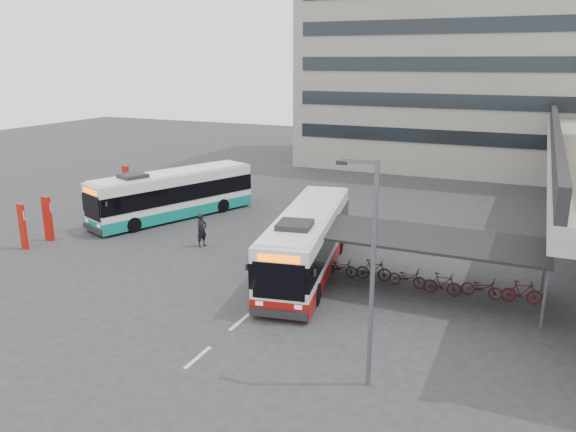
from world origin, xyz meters
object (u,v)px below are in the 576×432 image
at_px(lamp_post, 370,262).
at_px(bus_main, 308,242).
at_px(pedestrian, 202,230).
at_px(bus_teal, 173,195).

bearing_deg(lamp_post, bus_main, 118.20).
distance_m(bus_main, pedestrian, 6.91).
bearing_deg(bus_teal, bus_main, -3.18).
relative_size(pedestrian, lamp_post, 0.26).
relative_size(bus_main, pedestrian, 6.12).
distance_m(pedestrian, lamp_post, 15.75).
distance_m(bus_teal, pedestrian, 6.47).
xyz_separation_m(bus_teal, pedestrian, (4.85, -4.25, -0.59)).
height_order(bus_teal, pedestrian, bus_teal).
xyz_separation_m(bus_main, pedestrian, (-6.77, 1.26, -0.60)).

